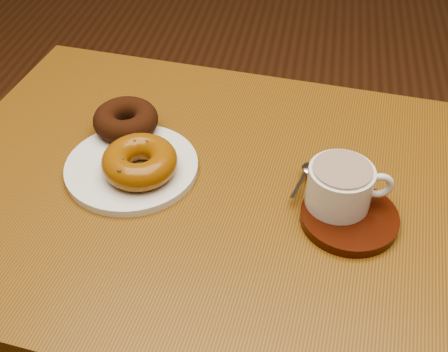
% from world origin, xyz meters
% --- Properties ---
extents(cafe_table, '(0.92, 0.72, 0.81)m').
position_xyz_m(cafe_table, '(-0.21, -0.05, 0.68)').
color(cafe_table, brown).
rests_on(cafe_table, ground).
extents(donut_plate, '(0.22, 0.22, 0.01)m').
position_xyz_m(donut_plate, '(-0.33, -0.04, 0.81)').
color(donut_plate, white).
rests_on(donut_plate, cafe_table).
extents(donut_cinnamon, '(0.13, 0.13, 0.04)m').
position_xyz_m(donut_cinnamon, '(-0.37, 0.05, 0.84)').
color(donut_cinnamon, black).
rests_on(donut_cinnamon, donut_plate).
extents(donut_caramel, '(0.14, 0.14, 0.04)m').
position_xyz_m(donut_caramel, '(-0.31, -0.05, 0.84)').
color(donut_caramel, '#89500F').
rests_on(donut_caramel, donut_plate).
extents(saucer, '(0.15, 0.15, 0.01)m').
position_xyz_m(saucer, '(0.00, -0.09, 0.81)').
color(saucer, '#381207').
rests_on(saucer, cafe_table).
extents(coffee_cup, '(0.12, 0.09, 0.06)m').
position_xyz_m(coffee_cup, '(-0.02, -0.07, 0.85)').
color(coffee_cup, white).
rests_on(coffee_cup, saucer).
extents(teaspoon, '(0.03, 0.09, 0.01)m').
position_xyz_m(teaspoon, '(-0.07, -0.01, 0.82)').
color(teaspoon, silver).
rests_on(teaspoon, saucer).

